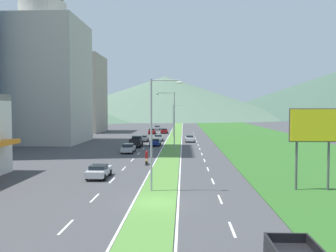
{
  "coord_description": "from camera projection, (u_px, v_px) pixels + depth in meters",
  "views": [
    {
      "loc": [
        2.14,
        -27.07,
        7.32
      ],
      "look_at": [
        -0.78,
        40.09,
        3.98
      ],
      "focal_mm": 38.08,
      "sensor_mm": 36.0,
      "label": 1
    }
  ],
  "objects": [
    {
      "name": "domed_building",
      "position": [
        44.0,
        70.0,
        75.89
      ],
      "size": [
        16.64,
        16.64,
        36.98
      ],
      "color": "#B7B2A8",
      "rests_on": "ground_plane"
    },
    {
      "name": "lane_dash_left_8",
      "position": [
        144.0,
        149.0,
        64.65
      ],
      "size": [
        0.16,
        2.8,
        0.01
      ],
      "primitive_type": "cube",
      "color": "silver",
      "rests_on": "ground_plane"
    },
    {
      "name": "lane_dash_right_7",
      "position": [
        202.0,
        154.0,
        57.1
      ],
      "size": [
        0.16,
        2.8,
        0.01
      ],
      "primitive_type": "cube",
      "color": "silver",
      "rests_on": "ground_plane"
    },
    {
      "name": "lane_dash_right_13",
      "position": [
        194.0,
        134.0,
        99.78
      ],
      "size": [
        0.16,
        2.8,
        0.01
      ],
      "primitive_type": "cube",
      "color": "silver",
      "rests_on": "ground_plane"
    },
    {
      "name": "lane_dash_right_4",
      "position": [
        213.0,
        181.0,
        35.75
      ],
      "size": [
        0.16,
        2.8,
        0.01
      ],
      "primitive_type": "cube",
      "color": "silver",
      "rests_on": "ground_plane"
    },
    {
      "name": "lane_dash_right_3",
      "position": [
        220.0,
        199.0,
        28.64
      ],
      "size": [
        0.16,
        2.8,
        0.01
      ],
      "primitive_type": "cube",
      "color": "silver",
      "rests_on": "ground_plane"
    },
    {
      "name": "street_lamp_near",
      "position": [
        155.0,
        128.0,
        31.06
      ],
      "size": [
        2.85,
        0.32,
        9.9
      ],
      "color": "#99999E",
      "rests_on": "ground_plane"
    },
    {
      "name": "lane_dash_left_9",
      "position": [
        147.0,
        145.0,
        71.77
      ],
      "size": [
        0.16,
        2.8,
        0.01
      ],
      "primitive_type": "cube",
      "color": "silver",
      "rests_on": "ground_plane"
    },
    {
      "name": "lane_dash_left_13",
      "position": [
        158.0,
        134.0,
        100.23
      ],
      "size": [
        0.16,
        2.8,
        0.01
      ],
      "primitive_type": "cube",
      "color": "silver",
      "rests_on": "ground_plane"
    },
    {
      "name": "grass_median",
      "position": [
        175.0,
        138.0,
        87.34
      ],
      "size": [
        3.2,
        240.0,
        0.06
      ],
      "primitive_type": "cube",
      "color": "#518438",
      "rests_on": "ground_plane"
    },
    {
      "name": "edge_line_median_right",
      "position": [
        182.0,
        138.0,
        87.26
      ],
      "size": [
        0.16,
        240.0,
        0.01
      ],
      "primitive_type": "cube",
      "color": "silver",
      "rests_on": "ground_plane"
    },
    {
      "name": "lane_dash_right_6",
      "position": [
        204.0,
        160.0,
        49.98
      ],
      "size": [
        0.16,
        2.8,
        0.01
      ],
      "primitive_type": "cube",
      "color": "silver",
      "rests_on": "ground_plane"
    },
    {
      "name": "lane_dash_left_14",
      "position": [
        159.0,
        133.0,
        107.34
      ],
      "size": [
        0.16,
        2.8,
        0.01
      ],
      "primitive_type": "cube",
      "color": "silver",
      "rests_on": "ground_plane"
    },
    {
      "name": "lane_dash_right_8",
      "position": [
        200.0,
        149.0,
        64.21
      ],
      "size": [
        0.16,
        2.8,
        0.01
      ],
      "primitive_type": "cube",
      "color": "silver",
      "rests_on": "ground_plane"
    },
    {
      "name": "midrise_colored",
      "position": [
        76.0,
        94.0,
        109.68
      ],
      "size": [
        16.16,
        16.16,
        23.5
      ],
      "primitive_type": "cube",
      "color": "#9E9384",
      "rests_on": "ground_plane"
    },
    {
      "name": "hill_far_center",
      "position": [
        165.0,
        97.0,
        266.57
      ],
      "size": [
        186.2,
        186.2,
        31.23
      ],
      "primitive_type": "cone",
      "color": "#516B56",
      "rests_on": "ground_plane"
    },
    {
      "name": "billboard_roadside",
      "position": [
        313.0,
        130.0,
        31.41
      ],
      "size": [
        4.21,
        0.28,
        7.33
      ],
      "color": "#4C4C51",
      "rests_on": "ground_plane"
    },
    {
      "name": "lane_dash_left_12",
      "position": [
        156.0,
        136.0,
        93.11
      ],
      "size": [
        0.16,
        2.8,
        0.01
      ],
      "primitive_type": "cube",
      "color": "silver",
      "rests_on": "ground_plane"
    },
    {
      "name": "lane_dash_right_5",
      "position": [
        208.0,
        169.0,
        42.87
      ],
      "size": [
        0.16,
        2.8,
        0.01
      ],
      "primitive_type": "cube",
      "color": "silver",
      "rests_on": "ground_plane"
    },
    {
      "name": "ground_plane",
      "position": [
        156.0,
        203.0,
        27.47
      ],
      "size": [
        600.0,
        600.0,
        0.0
      ],
      "primitive_type": "plane",
      "color": "#424244"
    },
    {
      "name": "car_9",
      "position": [
        155.0,
        142.0,
        69.79
      ],
      "size": [
        2.03,
        4.77,
        1.42
      ],
      "rotation": [
        0.0,
        0.0,
        1.57
      ],
      "color": "navy",
      "rests_on": "ground_plane"
    },
    {
      "name": "car_7",
      "position": [
        157.0,
        128.0,
        120.54
      ],
      "size": [
        1.97,
        4.35,
        1.51
      ],
      "rotation": [
        0.0,
        0.0,
        1.57
      ],
      "color": "#B2B2B7",
      "rests_on": "ground_plane"
    },
    {
      "name": "lane_dash_right_11",
      "position": [
        196.0,
        139.0,
        85.56
      ],
      "size": [
        0.16,
        2.8,
        0.01
      ],
      "primitive_type": "cube",
      "color": "silver",
      "rests_on": "ground_plane"
    },
    {
      "name": "lane_dash_left_11",
      "position": [
        153.0,
        139.0,
        86.0
      ],
      "size": [
        0.16,
        2.8,
        0.01
      ],
      "primitive_type": "cube",
      "color": "silver",
      "rests_on": "ground_plane"
    },
    {
      "name": "lane_dash_right_12",
      "position": [
        195.0,
        136.0,
        92.67
      ],
      "size": [
        0.16,
        2.8,
        0.01
      ],
      "primitive_type": "cube",
      "color": "silver",
      "rests_on": "ground_plane"
    },
    {
      "name": "street_lamp_mid",
      "position": [
        172.0,
        117.0,
        61.54
      ],
      "size": [
        3.28,
        0.28,
        10.13
      ],
      "color": "#99999E",
      "rests_on": "ground_plane"
    },
    {
      "name": "lane_dash_left_7",
      "position": [
        139.0,
        154.0,
        57.54
      ],
      "size": [
        0.16,
        2.8,
        0.01
      ],
      "primitive_type": "cube",
      "color": "silver",
      "rests_on": "ground_plane"
    },
    {
      "name": "edge_line_median_left",
      "position": [
        168.0,
        138.0,
        87.42
      ],
      "size": [
        0.16,
        240.0,
        0.01
      ],
      "primitive_type": "cube",
      "color": "silver",
      "rests_on": "ground_plane"
    },
    {
      "name": "lane_dash_right_10",
      "position": [
        197.0,
        142.0,
        78.44
      ],
      "size": [
        0.16,
        2.8,
        0.01
      ],
      "primitive_type": "cube",
      "color": "silver",
      "rests_on": "ground_plane"
    },
    {
      "name": "car_2",
      "position": [
        159.0,
        138.0,
        80.25
      ],
      "size": [
        1.96,
        4.11,
        1.39
      ],
      "rotation": [
        0.0,
        0.0,
        1.57
      ],
      "color": "#B2B2B7",
      "rests_on": "ground_plane"
    },
    {
      "name": "lane_dash_left_5",
      "position": [
        124.0,
        168.0,
        43.31
      ],
      "size": [
        0.16,
        2.8,
        0.01
      ],
      "primitive_type": "cube",
      "color": "silver",
      "rests_on": "ground_plane"
    },
    {
      "name": "lane_dash_left_6",
      "position": [
        132.0,
        160.0,
        50.42
      ],
      "size": [
        0.16,
        2.8,
        0.01
      ],
      "primitive_type": "cube",
      "color": "silver",
      "rests_on": "ground_plane"
    },
    {
      "name": "lane_dash_right_9",
      "position": [
        198.0,
        145.0,
        71.33
      ],
      "size": [
        0.16,
        2.8,
        0.01
      ],
      "primitive_type": "cube",
      "color": "silver",
      "rests_on": "ground_plane"
    },
    {
      "name": "car_5",
      "position": [
        152.0,
        131.0,
        101.75
      ],
      "size": [
        1.9,
        4.17,
        1.58
      ],
      "rotation": [
        0.0,
        0.0,
        1.57
      ],
      "color": "maroon",
      "rests_on": "ground_plane"
    },
    {
      "name": "car_1",
      "position": [
        144.0,
        138.0,
        78.71
      ],
      "size": [
        1.93,
        4.54,
        1.4
      ],
      "rotation": [
        0.0,
        0.0,
        1.57
      ],
      "color": "slate",
      "rests_on": "ground_plane"
    },
    {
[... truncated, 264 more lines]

